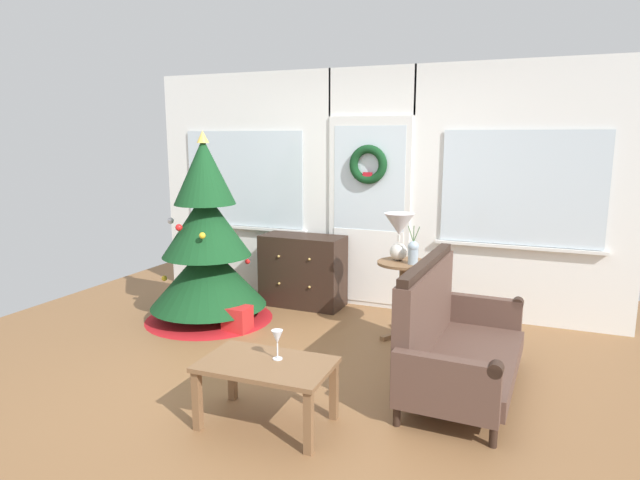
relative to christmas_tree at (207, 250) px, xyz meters
name	(u,v)px	position (x,y,z in m)	size (l,w,h in m)	color
ground_plane	(287,379)	(1.36, -1.00, -0.71)	(6.76, 6.76, 0.00)	brown
back_wall_with_door	(370,189)	(1.36, 1.08, 0.57)	(5.20, 0.19, 2.55)	white
christmas_tree	(207,250)	(0.00, 0.00, 0.00)	(1.29, 1.29, 1.90)	#4C331E
dresser_cabinet	(303,271)	(0.70, 0.79, -0.32)	(0.91, 0.46, 0.78)	black
settee_sofa	(450,339)	(2.53, -0.65, -0.34)	(0.77, 1.54, 0.96)	black
side_table	(403,283)	(1.94, 0.28, -0.21)	(0.50, 0.48, 0.71)	brown
table_lamp	(399,230)	(1.88, 0.32, 0.28)	(0.28, 0.28, 0.44)	silver
flower_vase	(413,251)	(2.04, 0.22, 0.11)	(0.11, 0.10, 0.35)	#99ADBC
coffee_table	(266,372)	(1.54, -1.64, -0.35)	(0.85, 0.54, 0.42)	brown
wine_glass	(277,338)	(1.58, -1.57, -0.15)	(0.08, 0.08, 0.20)	silver
gift_box	(237,319)	(0.45, -0.20, -0.59)	(0.24, 0.22, 0.24)	red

